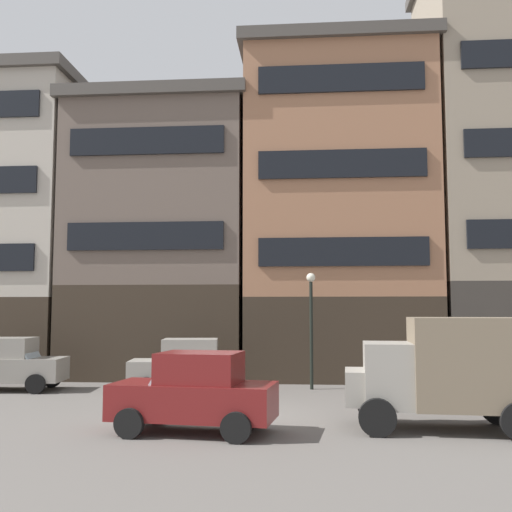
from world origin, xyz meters
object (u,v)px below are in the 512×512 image
Objects in this scene: sedan_dark at (187,366)px; sedan_light at (195,393)px; sedan_parked_curb at (9,364)px; streetlamp_curbside at (311,313)px; pedestrian_officer at (498,365)px; delivery_truck_near at (447,369)px.

sedan_dark and sedan_light have the same top height.
sedan_parked_curb is 0.93× the size of streetlamp_curbside.
streetlamp_curbside is at bearing 70.47° from sedan_light.
sedan_light is 2.15× the size of pedestrian_officer.
delivery_truck_near is 1.15× the size of sedan_light.
sedan_light is at bearing -77.01° from sedan_dark.
sedan_dark is 10.35m from pedestrian_officer.
streetlamp_curbside is at bearing 6.60° from sedan_parked_curb.
sedan_light and sedan_parked_curb have the same top height.
sedan_light is 8.41m from streetlamp_curbside.
pedestrian_officer is (16.68, 0.28, 0.07)m from sedan_parked_curb.
streetlamp_curbside is (-3.09, 6.98, 1.25)m from delivery_truck_near.
sedan_parked_curb is (-13.62, 5.76, -0.51)m from delivery_truck_near.
delivery_truck_near reaches higher than sedan_light.
pedestrian_officer is (8.90, 6.81, 0.07)m from sedan_light.
delivery_truck_near is 7.74m from streetlamp_curbside.
delivery_truck_near is 1.08× the size of streetlamp_curbside.
streetlamp_curbside reaches higher than sedan_dark.
streetlamp_curbside reaches higher than delivery_truck_near.
delivery_truck_near is 6.79m from pedestrian_officer.
pedestrian_officer is at bearing 0.96° from sedan_parked_curb.
streetlamp_curbside reaches higher than sedan_light.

